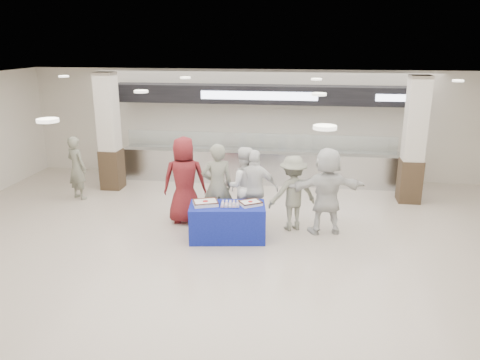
% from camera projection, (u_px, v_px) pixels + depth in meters
% --- Properties ---
extents(ground, '(14.00, 14.00, 0.00)m').
position_uv_depth(ground, '(229.00, 265.00, 8.68)').
color(ground, beige).
rests_on(ground, ground).
extents(serving_line, '(8.70, 0.85, 2.80)m').
position_uv_depth(serving_line, '(259.00, 143.00, 13.46)').
color(serving_line, silver).
rests_on(serving_line, ground).
extents(column_left, '(0.55, 0.55, 3.20)m').
position_uv_depth(column_left, '(109.00, 135.00, 12.76)').
color(column_left, '#332517').
rests_on(column_left, ground).
extents(column_right, '(0.55, 0.55, 3.20)m').
position_uv_depth(column_right, '(414.00, 143.00, 11.68)').
color(column_right, '#332517').
rests_on(column_right, ground).
extents(display_table, '(1.65, 1.00, 0.75)m').
position_uv_depth(display_table, '(227.00, 222.00, 9.73)').
color(display_table, navy).
rests_on(display_table, ground).
extents(sheet_cake_left, '(0.59, 0.53, 0.10)m').
position_uv_depth(sheet_cake_left, '(205.00, 203.00, 9.62)').
color(sheet_cake_left, white).
rests_on(sheet_cake_left, display_table).
extents(sheet_cake_right, '(0.53, 0.50, 0.09)m').
position_uv_depth(sheet_cake_right, '(250.00, 203.00, 9.62)').
color(sheet_cake_right, white).
rests_on(sheet_cake_right, display_table).
extents(cupcake_tray, '(0.42, 0.33, 0.06)m').
position_uv_depth(cupcake_tray, '(230.00, 204.00, 9.59)').
color(cupcake_tray, '#A2A1A6').
rests_on(cupcake_tray, display_table).
extents(civilian_maroon, '(1.08, 0.82, 1.98)m').
position_uv_depth(civilian_maroon, '(185.00, 180.00, 10.48)').
color(civilian_maroon, maroon).
rests_on(civilian_maroon, ground).
extents(soldier_a, '(0.80, 0.66, 1.89)m').
position_uv_depth(soldier_a, '(217.00, 186.00, 10.21)').
color(soldier_a, '#676B5B').
rests_on(soldier_a, ground).
extents(chef_tall, '(1.01, 0.87, 1.78)m').
position_uv_depth(chef_tall, '(243.00, 186.00, 10.43)').
color(chef_tall, white).
rests_on(chef_tall, ground).
extents(chef_short, '(1.04, 0.46, 1.75)m').
position_uv_depth(chef_short, '(255.00, 189.00, 10.24)').
color(chef_short, white).
rests_on(chef_short, ground).
extents(soldier_b, '(1.23, 1.01, 1.66)m').
position_uv_depth(soldier_b, '(293.00, 193.00, 10.11)').
color(soldier_b, '#676B5B').
rests_on(soldier_b, ground).
extents(civilian_white, '(1.83, 0.94, 1.89)m').
position_uv_depth(civilian_white, '(327.00, 191.00, 9.90)').
color(civilian_white, silver).
rests_on(civilian_white, ground).
extents(soldier_bg, '(0.72, 0.63, 1.66)m').
position_uv_depth(soldier_bg, '(77.00, 168.00, 12.11)').
color(soldier_bg, '#676B5B').
rests_on(soldier_bg, ground).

